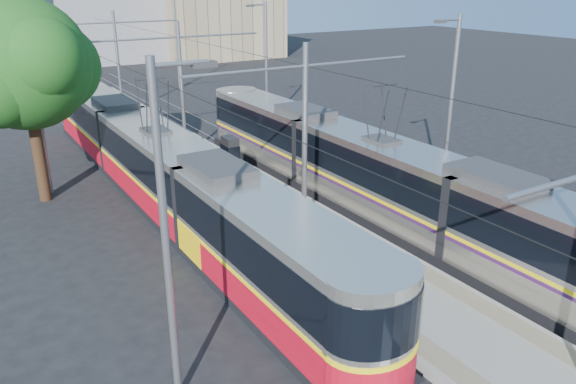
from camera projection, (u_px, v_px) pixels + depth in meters
ground at (462, 340)px, 15.52m from camera, size 160.00×160.00×0.00m
platform at (208, 169)px, 28.97m from camera, size 4.00×50.00×0.30m
tactile_strip_left at (182, 171)px, 28.21m from camera, size 0.70×50.00×0.01m
tactile_strip_right at (233, 161)px, 29.63m from camera, size 0.70×50.00×0.01m
rails at (208, 171)px, 29.02m from camera, size 8.71×70.00×0.03m
tram_left at (159, 167)px, 24.26m from camera, size 2.43×30.45×5.50m
tram_right at (379, 175)px, 22.89m from camera, size 2.43×27.71×5.50m
catenary at (230, 93)px, 25.15m from camera, size 9.20×70.00×7.00m
street_lamps at (174, 79)px, 30.71m from camera, size 15.18×38.22×8.00m
shelter at (230, 158)px, 26.44m from camera, size 0.64×0.99×2.15m
tree at (32, 65)px, 23.57m from camera, size 6.05×5.59×8.79m
building_right at (218, 9)px, 69.38m from camera, size 14.28×10.20×11.50m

